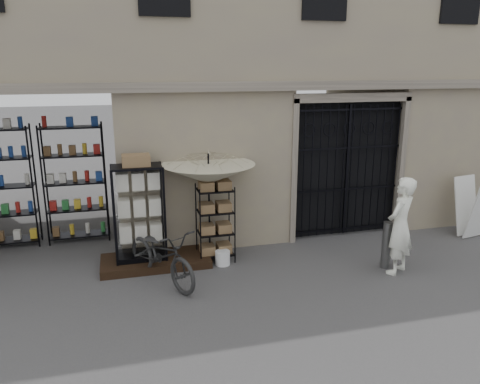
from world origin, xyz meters
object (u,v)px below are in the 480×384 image
object	(u,v)px
bicycle	(163,281)
shopkeeper	(396,272)
display_cabinet	(139,218)
white_bucket	(223,258)
easel_sign	(474,208)
wire_rack	(215,224)
steel_bollard	(386,245)
market_umbrella	(208,168)

from	to	relation	value
bicycle	shopkeeper	distance (m)	4.20
display_cabinet	bicycle	xyz separation A→B (m)	(0.30, -0.80, -0.94)
white_bucket	shopkeeper	size ratio (longest dim) A/B	0.16
white_bucket	bicycle	size ratio (longest dim) A/B	0.15
easel_sign	wire_rack	bearing A→B (deg)	167.54
steel_bollard	shopkeeper	xyz separation A→B (m)	(0.09, -0.23, -0.44)
shopkeeper	easel_sign	world-z (taller)	easel_sign
easel_sign	market_umbrella	bearing A→B (deg)	166.37
white_bucket	steel_bollard	distance (m)	3.03
wire_rack	easel_sign	xyz separation A→B (m)	(5.67, -0.18, -0.07)
white_bucket	steel_bollard	bearing A→B (deg)	-17.24
display_cabinet	wire_rack	size ratio (longest dim) A/B	1.28
bicycle	easel_sign	xyz separation A→B (m)	(6.75, 0.51, 0.66)
display_cabinet	steel_bollard	size ratio (longest dim) A/B	2.15
display_cabinet	wire_rack	distance (m)	1.41
market_umbrella	shopkeeper	size ratio (longest dim) A/B	1.40
wire_rack	market_umbrella	distance (m)	1.06
display_cabinet	market_umbrella	bearing A→B (deg)	-13.74
wire_rack	white_bucket	world-z (taller)	wire_rack
shopkeeper	steel_bollard	bearing A→B (deg)	-101.13
wire_rack	display_cabinet	bearing A→B (deg)	168.96
bicycle	wire_rack	bearing A→B (deg)	4.61
white_bucket	easel_sign	xyz separation A→B (m)	(5.59, 0.08, 0.53)
wire_rack	market_umbrella	size ratio (longest dim) A/B	0.60
market_umbrella	bicycle	bearing A→B (deg)	-140.97
wire_rack	bicycle	distance (m)	1.48
bicycle	white_bucket	bearing A→B (deg)	-7.37
market_umbrella	shopkeeper	xyz separation A→B (m)	(3.14, -1.50, -1.78)
market_umbrella	white_bucket	bearing A→B (deg)	-66.15
display_cabinet	market_umbrella	xyz separation A→B (m)	(1.30, 0.01, 0.84)
wire_rack	bicycle	size ratio (longest dim) A/B	0.78
market_umbrella	wire_rack	bearing A→B (deg)	-53.64
display_cabinet	white_bucket	xyz separation A→B (m)	(1.47, -0.36, -0.81)
white_bucket	steel_bollard	world-z (taller)	steel_bollard
display_cabinet	market_umbrella	size ratio (longest dim) A/B	0.77
display_cabinet	shopkeeper	bearing A→B (deg)	-32.83
display_cabinet	market_umbrella	world-z (taller)	market_umbrella
easel_sign	steel_bollard	bearing A→B (deg)	-170.86
market_umbrella	bicycle	xyz separation A→B (m)	(-1.00, -0.81, -1.78)
bicycle	shopkeeper	size ratio (longest dim) A/B	1.07
steel_bollard	wire_rack	bearing A→B (deg)	158.75
easel_sign	white_bucket	bearing A→B (deg)	170.14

